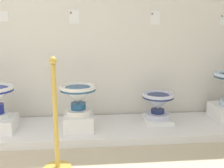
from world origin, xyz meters
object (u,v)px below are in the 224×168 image
Objects in this scene: info_placard_third at (155,18)px; info_placard_fourth at (224,19)px; stanchion_post_near_left at (56,136)px; plinth_block_leftmost at (157,119)px; info_placard_first at (2,16)px; info_placard_second at (74,17)px; plinth_block_rightmost at (79,122)px; antique_toilet_leftmost at (158,102)px; antique_toilet_rightmost at (78,95)px.

info_placard_third is 0.88m from info_placard_fourth.
plinth_block_leftmost is at bearing 38.33° from stanchion_post_near_left.
info_placard_first is 0.83m from info_placard_second.
info_placard_fourth is at bearing 14.54° from plinth_block_rightmost.
antique_toilet_leftmost is 0.39× the size of stanchion_post_near_left.
antique_toilet_rightmost is at bearing -28.74° from info_placard_first.
info_placard_second is at bearing 83.81° from stanchion_post_near_left.
plinth_block_rightmost is 0.75m from stanchion_post_near_left.
antique_toilet_rightmost is 2.88× the size of info_placard_fourth.
stanchion_post_near_left is at bearing -103.03° from plinth_block_rightmost.
stanchion_post_near_left is at bearing -149.09° from info_placard_fourth.
antique_toilet_rightmost is at bearing 76.97° from stanchion_post_near_left.
plinth_block_leftmost is 2.31× the size of info_placard_third.
plinth_block_leftmost is at bearing 9.05° from plinth_block_rightmost.
info_placard_third is (0.94, 0.47, 1.13)m from plinth_block_rightmost.
antique_toilet_rightmost is 2.53× the size of info_placard_third.
plinth_block_leftmost is at bearing -160.02° from info_placard_fourth.
info_placard_first reaches higher than plinth_block_leftmost.
info_placard_fourth is (0.88, -0.00, -0.02)m from info_placard_third.
plinth_block_rightmost is at bearing -85.55° from info_placard_second.
info_placard_third reaches higher than antique_toilet_leftmost.
plinth_block_leftmost is 2.63× the size of info_placard_fourth.
antique_toilet_rightmost is 0.41× the size of stanchion_post_near_left.
info_placard_third is at bearing 47.00° from stanchion_post_near_left.
info_placard_fourth is at bearing -0.00° from info_placard_first.
info_placard_second is 0.98m from info_placard_third.
info_placard_first is 1.81m from info_placard_third.
info_placard_fourth is at bearing -0.00° from info_placard_third.
antique_toilet_leftmost is 2.79× the size of info_placard_first.
info_placard_second is 1.56m from stanchion_post_near_left.
antique_toilet_rightmost reaches higher than antique_toilet_leftmost.
stanchion_post_near_left is at bearing -96.19° from info_placard_second.
info_placard_third reaches higher than info_placard_first.
info_placard_first is 1.70m from stanchion_post_near_left.
info_placard_first is (-1.79, 0.32, 0.99)m from antique_toilet_leftmost.
stanchion_post_near_left is (-1.09, -0.87, -0.01)m from antique_toilet_leftmost.
plinth_block_leftmost is at bearing -10.28° from info_placard_first.
info_placard_fourth is at bearing 19.98° from antique_toilet_leftmost.
antique_toilet_rightmost is 2.92× the size of info_placard_first.
antique_toilet_rightmost is 1.30m from info_placard_first.
stanchion_post_near_left reaches higher than plinth_block_rightmost.
stanchion_post_near_left reaches higher than antique_toilet_leftmost.
info_placard_second reaches higher than plinth_block_leftmost.
info_placard_fourth is 0.14× the size of stanchion_post_near_left.
plinth_block_rightmost is 1.55m from info_placard_third.
stanchion_post_near_left is (-0.17, -0.72, 0.14)m from plinth_block_rightmost.
info_placard_second is 0.16× the size of stanchion_post_near_left.
antique_toilet_leftmost is (0.93, 0.15, -0.14)m from antique_toilet_rightmost.
plinth_block_rightmost is 1.24m from info_placard_second.
plinth_block_rightmost is at bearing -153.40° from info_placard_third.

